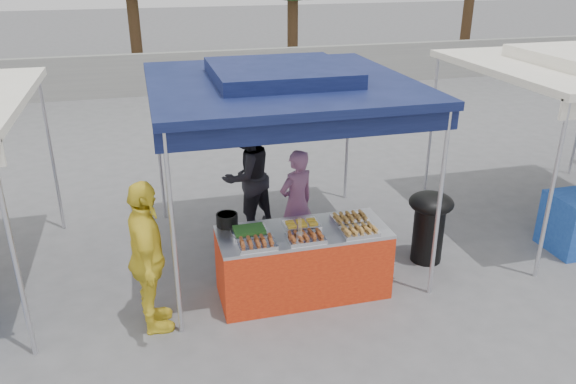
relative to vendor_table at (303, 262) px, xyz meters
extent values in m
plane|color=slate|center=(0.00, 0.10, -0.43)|extent=(80.00, 80.00, 0.00)
cube|color=gray|center=(0.00, 11.10, 0.17)|extent=(40.00, 0.25, 1.20)
cylinder|color=silver|center=(-1.50, -0.40, 0.72)|extent=(0.05, 0.05, 2.30)
cylinder|color=silver|center=(1.50, -0.40, 0.72)|extent=(0.05, 0.05, 2.30)
cylinder|color=silver|center=(-1.50, 2.60, 0.72)|extent=(0.05, 0.05, 2.30)
cylinder|color=silver|center=(1.50, 2.60, 0.72)|extent=(0.05, 0.05, 2.30)
cube|color=#111A46|center=(0.00, 1.10, 1.92)|extent=(3.20, 3.20, 0.10)
cube|color=#111A46|center=(0.00, 1.10, 2.05)|extent=(1.65, 1.65, 0.18)
cube|color=#111A46|center=(0.00, -0.40, 1.77)|extent=(3.20, 0.04, 0.25)
cylinder|color=silver|center=(-3.00, -0.40, 0.72)|extent=(0.05, 0.05, 2.30)
cylinder|color=silver|center=(-3.00, 2.60, 0.72)|extent=(0.05, 0.05, 2.30)
cylinder|color=silver|center=(3.00, -0.40, 0.72)|extent=(0.05, 0.05, 2.30)
cylinder|color=silver|center=(3.00, 2.60, 0.72)|extent=(0.05, 0.05, 2.30)
cylinder|color=#462E1B|center=(-1.67, 13.34, 1.57)|extent=(0.36, 0.36, 3.99)
cylinder|color=#462E1B|center=(3.49, 13.31, 1.37)|extent=(0.36, 0.36, 3.59)
cylinder|color=#462E1B|center=(9.94, 13.07, 1.77)|extent=(0.36, 0.36, 4.39)
cube|color=red|center=(0.00, 0.00, -0.02)|extent=(2.00, 0.80, 0.81)
cube|color=silver|center=(0.00, 0.00, 0.40)|extent=(2.00, 0.80, 0.04)
cube|color=silver|center=(-0.60, -0.24, 0.45)|extent=(0.42, 0.30, 0.05)
cube|color=brown|center=(-0.60, -0.24, 0.49)|extent=(0.35, 0.25, 0.02)
cube|color=silver|center=(-0.04, -0.24, 0.45)|extent=(0.42, 0.30, 0.05)
cube|color=brown|center=(-0.04, -0.24, 0.49)|extent=(0.35, 0.25, 0.02)
cube|color=silver|center=(0.60, -0.24, 0.45)|extent=(0.42, 0.30, 0.05)
cube|color=#BD8940|center=(0.60, -0.24, 0.49)|extent=(0.35, 0.25, 0.02)
cube|color=silver|center=(-0.63, 0.07, 0.45)|extent=(0.42, 0.30, 0.05)
cube|color=#285E20|center=(-0.63, 0.07, 0.49)|extent=(0.35, 0.25, 0.02)
cube|color=silver|center=(0.00, 0.09, 0.45)|extent=(0.42, 0.30, 0.05)
cube|color=gold|center=(0.00, 0.09, 0.49)|extent=(0.35, 0.25, 0.02)
cube|color=silver|center=(0.61, 0.09, 0.45)|extent=(0.42, 0.30, 0.05)
cube|color=#BD8940|center=(0.61, 0.09, 0.49)|extent=(0.35, 0.25, 0.02)
cylinder|color=black|center=(-0.84, 0.36, 0.50)|extent=(0.26, 0.26, 0.15)
cylinder|color=silver|center=(-0.11, -0.25, 0.48)|extent=(0.08, 0.08, 0.10)
cylinder|color=black|center=(1.83, 0.34, -0.03)|extent=(0.40, 0.40, 0.79)
ellipsoid|color=black|center=(1.83, 0.34, 0.43)|extent=(0.58, 0.58, 0.26)
cube|color=#1534AF|center=(-0.32, 0.71, -0.26)|extent=(0.55, 0.38, 0.33)
cube|color=#1534AF|center=(0.24, 0.67, -0.27)|extent=(0.51, 0.36, 0.31)
cube|color=#1534AF|center=(0.24, 0.67, 0.03)|extent=(0.49, 0.35, 0.30)
imported|color=#945E86|center=(0.19, 0.98, 0.32)|extent=(0.64, 0.55, 1.50)
imported|color=black|center=(-0.31, 1.84, 0.43)|extent=(1.05, 0.98, 1.72)
imported|color=yellow|center=(-1.78, -0.24, 0.44)|extent=(0.46, 1.03, 1.73)
camera|label=1|loc=(-1.66, -5.60, 3.41)|focal=35.00mm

